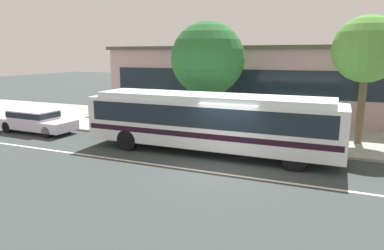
# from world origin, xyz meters

# --- Properties ---
(ground_plane) EXTENTS (120.00, 120.00, 0.00)m
(ground_plane) POSITION_xyz_m (0.00, 0.00, 0.00)
(ground_plane) COLOR #343C3C
(sidewalk_slab) EXTENTS (60.00, 8.00, 0.12)m
(sidewalk_slab) POSITION_xyz_m (0.00, 7.11, 0.06)
(sidewalk_slab) COLOR #979D95
(sidewalk_slab) RESTS_ON ground_plane
(lane_stripe_center) EXTENTS (56.00, 0.16, 0.01)m
(lane_stripe_center) POSITION_xyz_m (0.00, -0.80, 0.00)
(lane_stripe_center) COLOR silver
(lane_stripe_center) RESTS_ON ground_plane
(transit_bus) EXTENTS (11.66, 2.57, 2.71)m
(transit_bus) POSITION_xyz_m (-1.20, 1.76, 1.58)
(transit_bus) COLOR white
(transit_bus) RESTS_ON ground_plane
(sedan_behind_bus) EXTENTS (4.82, 1.90, 1.29)m
(sedan_behind_bus) POSITION_xyz_m (-12.04, 1.85, 0.72)
(sedan_behind_bus) COLOR silver
(sedan_behind_bus) RESTS_ON ground_plane
(pedestrian_waiting_near_sign) EXTENTS (0.46, 0.46, 1.62)m
(pedestrian_waiting_near_sign) POSITION_xyz_m (-3.78, 4.37, 1.06)
(pedestrian_waiting_near_sign) COLOR #6C5A4D
(pedestrian_waiting_near_sign) RESTS_ON sidewalk_slab
(bus_stop_sign) EXTENTS (0.15, 0.44, 2.35)m
(bus_stop_sign) POSITION_xyz_m (3.37, 3.90, 1.63)
(bus_stop_sign) COLOR gray
(bus_stop_sign) RESTS_ON sidewalk_slab
(street_tree_near_stop) EXTENTS (4.30, 4.30, 6.26)m
(street_tree_near_stop) POSITION_xyz_m (-3.11, 6.52, 4.21)
(street_tree_near_stop) COLOR brown
(street_tree_near_stop) RESTS_ON sidewalk_slab
(street_tree_mid_block) EXTENTS (3.19, 3.19, 6.20)m
(street_tree_mid_block) POSITION_xyz_m (5.19, 5.95, 4.68)
(street_tree_mid_block) COLOR brown
(street_tree_mid_block) RESTS_ON sidewalk_slab
(station_building) EXTENTS (21.40, 7.47, 5.05)m
(station_building) POSITION_xyz_m (-1.69, 13.09, 2.53)
(station_building) COLOR #B49296
(station_building) RESTS_ON ground_plane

